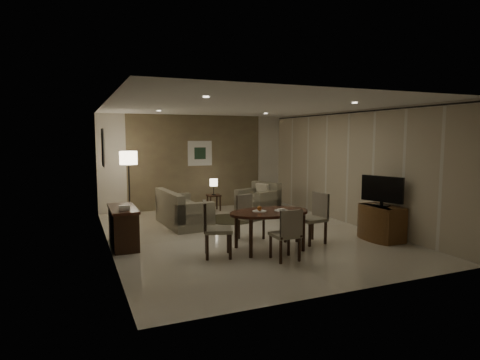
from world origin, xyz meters
name	(u,v)px	position (x,y,z in m)	size (l,w,h in m)	color
room_shell	(236,170)	(0.00, 0.40, 1.35)	(5.50, 7.00, 2.70)	beige
taupe_accent	(196,162)	(0.00, 3.48, 1.35)	(3.96, 0.03, 2.70)	#746748
curtain_wall	(348,169)	(2.68, 0.00, 1.32)	(0.08, 6.70, 2.58)	#C1B197
curtain_rod	(349,113)	(2.68, 0.00, 2.64)	(0.03, 0.03, 6.80)	black
art_back_frame	(200,153)	(0.10, 3.46, 1.60)	(0.72, 0.03, 0.72)	silver
art_back_canvas	(200,153)	(0.10, 3.44, 1.60)	(0.34, 0.01, 0.34)	#1C3321
art_left_frame	(103,148)	(-2.72, 1.20, 1.85)	(0.03, 0.60, 0.80)	silver
art_left_canvas	(104,148)	(-2.71, 1.20, 1.85)	(0.01, 0.46, 0.64)	gray
downlight_nl	(206,97)	(-1.40, -1.80, 2.69)	(0.10, 0.10, 0.01)	white
downlight_nr	(355,103)	(1.40, -1.80, 2.69)	(0.10, 0.10, 0.01)	white
downlight_fl	(159,111)	(-1.40, 1.80, 2.69)	(0.10, 0.10, 0.01)	white
downlight_fr	(266,114)	(1.40, 1.80, 2.69)	(0.10, 0.10, 0.01)	white
console_desk	(123,227)	(-2.49, 0.00, 0.38)	(0.48, 1.20, 0.75)	#412114
telephone	(124,208)	(-2.49, -0.30, 0.80)	(0.20, 0.14, 0.09)	white
tv_cabinet	(382,223)	(2.40, -1.50, 0.35)	(0.48, 0.90, 0.70)	brown
flat_tv	(382,190)	(2.38, -1.50, 1.02)	(0.06, 0.88, 0.60)	black
dining_table	(269,231)	(-0.02, -1.26, 0.36)	(1.53, 0.95, 0.72)	#412114
chair_near	(285,234)	(-0.06, -1.91, 0.44)	(0.43, 0.43, 0.89)	gray
chair_far	(251,217)	(-0.01, -0.42, 0.45)	(0.43, 0.43, 0.90)	gray
chair_left	(218,229)	(-1.05, -1.31, 0.49)	(0.47, 0.47, 0.98)	gray
chair_right	(311,218)	(0.94, -1.17, 0.49)	(0.47, 0.47, 0.98)	gray
plate_a	(259,211)	(-0.20, -1.21, 0.72)	(0.26, 0.26, 0.02)	white
plate_b	(281,211)	(0.20, -1.31, 0.72)	(0.26, 0.26, 0.02)	white
fruit_apple	(259,208)	(-0.20, -1.21, 0.78)	(0.09, 0.09, 0.09)	#9A4611
napkin	(281,209)	(0.20, -1.31, 0.75)	(0.12, 0.08, 0.03)	white
round_rug	(231,219)	(0.31, 1.56, 0.01)	(1.35, 1.35, 0.01)	#393220
sofa	(184,208)	(-0.95, 1.37, 0.41)	(0.87, 1.75, 0.82)	gray
armchair	(258,198)	(1.26, 1.97, 0.42)	(0.94, 0.88, 0.83)	gray
side_table	(214,203)	(0.31, 2.86, 0.23)	(0.35, 0.35, 0.45)	black
table_lamp	(214,186)	(0.31, 2.86, 0.70)	(0.22, 0.22, 0.50)	#FFEAC1
floor_lamp	(129,185)	(-2.03, 2.58, 0.86)	(0.44, 0.44, 1.72)	#FFE5B7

